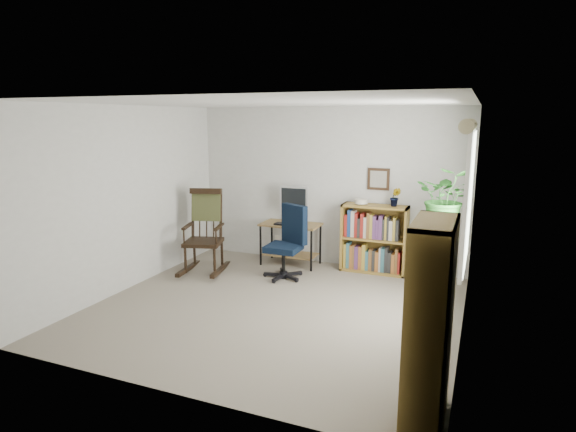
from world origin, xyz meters
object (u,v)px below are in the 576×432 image
at_px(desk, 291,244).
at_px(low_bookshelf, 374,239).
at_px(rocking_chair, 203,231).
at_px(office_chair, 283,242).
at_px(tall_bookshelf, 429,325).

distance_m(desk, low_bookshelf, 1.29).
bearing_deg(rocking_chair, low_bookshelf, 5.81).
relative_size(desk, rocking_chair, 0.73).
xyz_separation_m(office_chair, low_bookshelf, (1.12, 0.77, -0.03)).
distance_m(office_chair, low_bookshelf, 1.36).
height_order(office_chair, low_bookshelf, office_chair).
bearing_deg(desk, low_bookshelf, 5.40).
xyz_separation_m(desk, tall_bookshelf, (2.41, -3.30, 0.45)).
bearing_deg(office_chair, tall_bookshelf, -24.62).
xyz_separation_m(office_chair, rocking_chair, (-1.20, -0.19, 0.09)).
relative_size(low_bookshelf, tall_bookshelf, 0.65).
relative_size(office_chair, low_bookshelf, 1.05).
bearing_deg(rocking_chair, tall_bookshelf, -52.13).
distance_m(desk, office_chair, 0.70).
height_order(rocking_chair, tall_bookshelf, tall_bookshelf).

